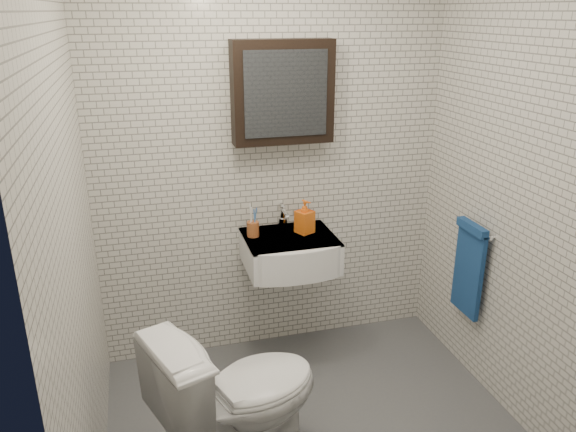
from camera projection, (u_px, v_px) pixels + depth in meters
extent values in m
cube|color=silver|center=(272.00, 164.00, 3.49)|extent=(2.20, 0.02, 2.50)
cube|color=silver|center=(432.00, 331.00, 1.68)|extent=(2.20, 0.02, 2.50)
cube|color=silver|center=(71.00, 243.00, 2.31)|extent=(0.02, 2.00, 2.50)
cube|color=silver|center=(529.00, 198.00, 2.86)|extent=(0.02, 2.00, 2.50)
cube|color=white|center=(290.00, 251.00, 3.47)|extent=(0.55, 0.45, 0.20)
cylinder|color=silver|center=(289.00, 237.00, 3.46)|extent=(0.31, 0.31, 0.02)
cylinder|color=silver|center=(289.00, 236.00, 3.45)|extent=(0.04, 0.04, 0.01)
cube|color=white|center=(290.00, 237.00, 3.44)|extent=(0.55, 0.45, 0.01)
cylinder|color=silver|center=(283.00, 222.00, 3.57)|extent=(0.06, 0.06, 0.06)
cylinder|color=silver|center=(283.00, 214.00, 3.55)|extent=(0.03, 0.03, 0.08)
cylinder|color=silver|center=(285.00, 212.00, 3.49)|extent=(0.02, 0.12, 0.02)
cube|color=silver|center=(281.00, 204.00, 3.56)|extent=(0.02, 0.09, 0.01)
cube|color=black|center=(283.00, 92.00, 3.28)|extent=(0.60, 0.14, 0.60)
cube|color=#3F444C|center=(286.00, 94.00, 3.21)|extent=(0.49, 0.01, 0.49)
cylinder|color=silver|center=(476.00, 230.00, 3.27)|extent=(0.02, 0.30, 0.02)
cylinder|color=silver|center=(467.00, 222.00, 3.39)|extent=(0.04, 0.02, 0.02)
cylinder|color=silver|center=(492.00, 237.00, 3.16)|extent=(0.04, 0.02, 0.02)
cube|color=navy|center=(468.00, 272.00, 3.36)|extent=(0.03, 0.26, 0.54)
cube|color=navy|center=(472.00, 228.00, 3.26)|extent=(0.05, 0.26, 0.05)
cylinder|color=#9C5027|center=(253.00, 229.00, 3.42)|extent=(0.10, 0.10, 0.09)
cylinder|color=white|center=(251.00, 221.00, 3.39)|extent=(0.02, 0.03, 0.18)
cylinder|color=#3A6DBA|center=(255.00, 222.00, 3.40)|extent=(0.01, 0.02, 0.16)
cylinder|color=white|center=(251.00, 218.00, 3.41)|extent=(0.02, 0.03, 0.18)
cylinder|color=#3A6DBA|center=(255.00, 220.00, 3.42)|extent=(0.02, 0.04, 0.17)
imported|color=orange|center=(305.00, 217.00, 3.46)|extent=(0.13, 0.13, 0.21)
imported|color=white|center=(239.00, 397.00, 2.68)|extent=(0.92, 0.72, 0.83)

